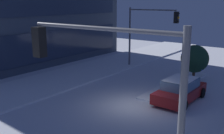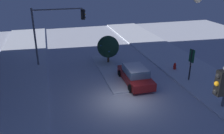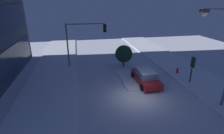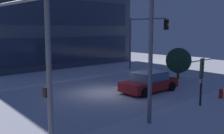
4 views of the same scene
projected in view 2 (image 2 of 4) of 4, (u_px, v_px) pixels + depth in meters
The scene contains 10 objects.
ground at pixel (124, 101), 17.27m from camera, with size 52.00×52.00×0.00m, color silver.
curb_strip_near at pixel (216, 87), 19.24m from camera, with size 52.00×5.20×0.14m, color silver.
curb_strip_far at pixel (8, 117), 15.26m from camera, with size 52.00×5.20×0.14m, color silver.
median_strip at pixel (110, 71), 22.34m from camera, with size 9.00×1.80×0.14m, color silver.
car_near at pixel (135, 75), 19.84m from camera, with size 4.66×2.19×1.49m.
traffic_light_corner_far_right at pixel (56, 25), 22.75m from camera, with size 0.32×5.16×5.79m.
street_lamp_arched at pixel (224, 38), 14.38m from camera, with size 0.71×3.27×7.85m.
fire_hydrant at pixel (175, 67), 22.53m from camera, with size 0.48×0.26×0.78m.
parking_info_sign at pixel (191, 61), 19.74m from camera, with size 0.55×0.15×2.91m.
decorated_tree_median at pixel (108, 47), 23.83m from camera, with size 2.29×2.25×2.93m.
Camera 2 is at (-14.25, 4.89, 8.85)m, focal length 37.33 mm.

